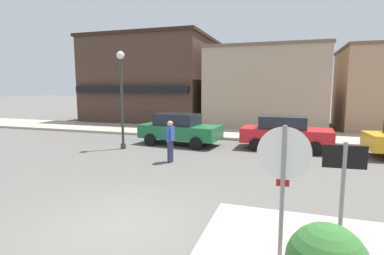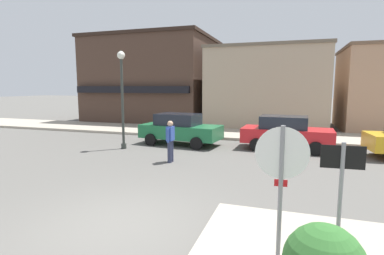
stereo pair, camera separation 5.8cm
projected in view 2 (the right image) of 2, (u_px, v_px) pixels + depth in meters
ground_plane at (120, 225)px, 6.28m from camera, size 160.00×160.00×0.00m
kerb_far at (232, 133)px, 18.21m from camera, size 80.00×4.00×0.15m
stop_sign at (281, 175)px, 4.65m from camera, size 0.82×0.09×2.30m
one_way_sign at (340, 194)px, 4.36m from camera, size 0.60×0.07×2.10m
lamp_post at (122, 85)px, 13.72m from camera, size 0.36×0.36×4.54m
parked_car_nearest at (180, 129)px, 15.02m from camera, size 4.17×2.22×1.56m
parked_car_second at (286, 132)px, 13.78m from camera, size 4.07×2.01×1.56m
pedestrian_crossing_near at (170, 140)px, 11.45m from camera, size 0.23×0.55×1.61m
building_corner_shop at (155, 80)px, 26.01m from camera, size 9.96×8.81×7.00m
building_storefront_left_near at (268, 88)px, 22.49m from camera, size 8.17×7.84×5.66m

